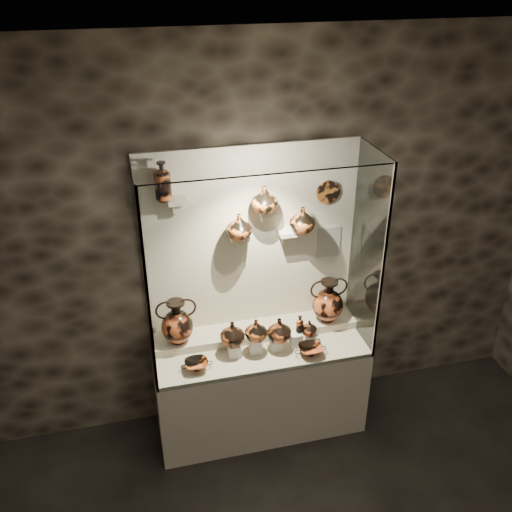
{
  "coord_description": "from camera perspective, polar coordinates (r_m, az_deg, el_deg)",
  "views": [
    {
      "loc": [
        -0.92,
        -1.35,
        3.64
      ],
      "look_at": [
        -0.03,
        2.21,
        1.65
      ],
      "focal_mm": 40.0,
      "sensor_mm": 36.0,
      "label": 1
    }
  ],
  "objects": [
    {
      "name": "ceiling",
      "position": [
        1.69,
        19.8,
        11.74
      ],
      "size": [
        5.0,
        5.0,
        0.0
      ],
      "primitive_type": "plane",
      "color": "white",
      "rests_on": "wall_back"
    },
    {
      "name": "wall_back",
      "position": [
        4.45,
        -0.59,
        1.26
      ],
      "size": [
        5.0,
        0.02,
        3.2
      ],
      "primitive_type": "cube",
      "color": "black",
      "rests_on": "ground"
    },
    {
      "name": "plinth",
      "position": [
        4.88,
        0.38,
        -13.09
      ],
      "size": [
        1.7,
        0.6,
        0.8
      ],
      "primitive_type": "cube",
      "color": "beige",
      "rests_on": "floor"
    },
    {
      "name": "front_tier",
      "position": [
        4.61,
        0.4,
        -9.23
      ],
      "size": [
        1.68,
        0.58,
        0.03
      ],
      "primitive_type": "cube",
      "color": "#BEB093",
      "rests_on": "plinth"
    },
    {
      "name": "rear_tier",
      "position": [
        4.73,
        -0.13,
        -7.64
      ],
      "size": [
        1.7,
        0.25,
        0.1
      ],
      "primitive_type": "cube",
      "color": "#BEB093",
      "rests_on": "plinth"
    },
    {
      "name": "back_panel",
      "position": [
        4.45,
        -0.58,
        1.23
      ],
      "size": [
        1.7,
        0.03,
        1.6
      ],
      "primitive_type": "cube",
      "color": "beige",
      "rests_on": "plinth"
    },
    {
      "name": "glass_front",
      "position": [
        3.93,
        1.51,
        -2.74
      ],
      "size": [
        1.7,
        0.01,
        1.6
      ],
      "primitive_type": "cube",
      "color": "white",
      "rests_on": "plinth"
    },
    {
      "name": "glass_left",
      "position": [
        4.08,
        -11.16,
        -2.09
      ],
      "size": [
        0.01,
        0.6,
        1.6
      ],
      "primitive_type": "cube",
      "color": "white",
      "rests_on": "plinth"
    },
    {
      "name": "glass_right",
      "position": [
        4.44,
        11.06,
        0.61
      ],
      "size": [
        0.01,
        0.6,
        1.6
      ],
      "primitive_type": "cube",
      "color": "white",
      "rests_on": "plinth"
    },
    {
      "name": "glass_top",
      "position": [
        3.85,
        0.48,
        9.69
      ],
      "size": [
        1.7,
        0.6,
        0.01
      ],
      "primitive_type": "cube",
      "color": "white",
      "rests_on": "back_panel"
    },
    {
      "name": "frame_post_left",
      "position": [
        3.83,
        -10.76,
        -4.23
      ],
      "size": [
        0.02,
        0.02,
        1.6
      ],
      "primitive_type": "cube",
      "color": "gray",
      "rests_on": "plinth"
    },
    {
      "name": "frame_post_right",
      "position": [
        4.21,
        12.57,
        -1.19
      ],
      "size": [
        0.02,
        0.02,
        1.6
      ],
      "primitive_type": "cube",
      "color": "gray",
      "rests_on": "plinth"
    },
    {
      "name": "pedestal_a",
      "position": [
        4.5,
        -2.19,
        -9.37
      ],
      "size": [
        0.09,
        0.09,
        0.1
      ],
      "primitive_type": "cube",
      "color": "silver",
      "rests_on": "front_tier"
    },
    {
      "name": "pedestal_b",
      "position": [
        4.52,
        -0.06,
        -8.9
      ],
      "size": [
        0.09,
        0.09,
        0.13
      ],
      "primitive_type": "cube",
      "color": "silver",
      "rests_on": "front_tier"
    },
    {
      "name": "pedestal_c",
      "position": [
        4.56,
        2.03,
        -8.78
      ],
      "size": [
        0.09,
        0.09,
        0.09
      ],
      "primitive_type": "cube",
      "color": "silver",
      "rests_on": "front_tier"
    },
    {
      "name": "pedestal_d",
      "position": [
        4.59,
        3.98,
        -8.32
      ],
      "size": [
        0.09,
        0.09,
        0.12
      ],
      "primitive_type": "cube",
      "color": "silver",
      "rests_on": "front_tier"
    },
    {
      "name": "pedestal_e",
      "position": [
        4.65,
        5.63,
        -8.25
      ],
      "size": [
        0.09,
        0.09,
        0.08
      ],
      "primitive_type": "cube",
      "color": "silver",
      "rests_on": "front_tier"
    },
    {
      "name": "bracket_ul",
      "position": [
        4.11,
        -7.87,
        5.48
      ],
      "size": [
        0.14,
        0.12,
        0.04
      ],
      "primitive_type": "cube",
      "color": "beige",
      "rests_on": "back_panel"
    },
    {
      "name": "bracket_ca",
      "position": [
        4.32,
        -1.64,
        1.82
      ],
      "size": [
        0.14,
        0.12,
        0.04
      ],
      "primitive_type": "cube",
      "color": "beige",
      "rests_on": "back_panel"
    },
    {
      "name": "bracket_cb",
      "position": [
        4.28,
        0.95,
        4.5
      ],
      "size": [
        0.1,
        0.12,
        0.04
      ],
      "primitive_type": "cube",
      "color": "beige",
      "rests_on": "back_panel"
    },
    {
      "name": "bracket_cc",
      "position": [
        4.41,
        3.19,
        2.35
      ],
      "size": [
        0.14,
        0.12,
        0.04
      ],
      "primitive_type": "cube",
      "color": "beige",
      "rests_on": "back_panel"
    },
    {
      "name": "amphora_left",
      "position": [
        4.48,
        -7.92,
        -6.52
      ],
      "size": [
        0.36,
        0.36,
        0.37
      ],
      "primitive_type": null,
      "rotation": [
        0.0,
        0.0,
        0.22
      ],
      "color": "#B94D23",
      "rests_on": "rear_tier"
    },
    {
      "name": "amphora_right",
      "position": [
        4.72,
        7.21,
        -4.42
      ],
      "size": [
        0.36,
        0.36,
        0.38
      ],
      "primitive_type": null,
      "rotation": [
        0.0,
        0.0,
        0.22
      ],
      "color": "#B94D23",
      "rests_on": "rear_tier"
    },
    {
      "name": "jug_a",
      "position": [
        4.42,
        -2.38,
        -7.73
      ],
      "size": [
        0.23,
        0.23,
        0.2
      ],
      "primitive_type": "imported",
      "rotation": [
        0.0,
        0.0,
        -0.2
      ],
      "color": "#B94D23",
      "rests_on": "pedestal_a"
    },
    {
      "name": "jug_b",
      "position": [
        4.41,
        -0.01,
        -7.4
      ],
      "size": [
        0.22,
        0.22,
        0.18
      ],
      "primitive_type": "imported",
      "rotation": [
        0.0,
        0.0,
        0.35
      ],
      "color": "#C35A22",
      "rests_on": "pedestal_b"
    },
    {
      "name": "jug_c",
      "position": [
        4.47,
        2.32,
        -7.38
      ],
      "size": [
        0.25,
        0.25,
        0.2
      ],
      "primitive_type": "imported",
      "rotation": [
        0.0,
        0.0,
        0.4
      ],
      "color": "#B94D23",
      "rests_on": "pedestal_c"
    },
    {
      "name": "jug_e",
      "position": [
        4.59,
        5.32,
        -7.14
      ],
      "size": [
        0.15,
        0.15,
        0.13
      ],
      "primitive_type": "imported",
      "rotation": [
        0.0,
        0.0,
        0.18
      ],
      "color": "#B94D23",
      "rests_on": "pedestal_e"
    },
    {
      "name": "lekythos_small",
      "position": [
        4.53,
        4.39,
        -6.7
      ],
      "size": [
        0.08,
        0.08,
        0.17
      ],
      "primitive_type": null,
      "rotation": [
        0.0,
        0.0,
        -0.17
      ],
      "color": "#C35A22",
      "rests_on": "pedestal_d"
    },
    {
      "name": "kylix_left",
      "position": [
        4.39,
        -5.98,
        -10.75
      ],
      "size": [
        0.26,
        0.23,
        0.09
      ],
      "primitive_type": null,
      "rotation": [
        0.0,
        0.0,
        0.19
      ],
      "color": "#C35A22",
      "rests_on": "front_tier"
    },
    {
      "name": "kylix_right",
      "position": [
        4.52,
        5.48,
        -9.3
      ],
      "size": [
        0.3,
        0.27,
        0.1
      ],
      "primitive_type": null,
      "rotation": [
        0.0,
        0.0,
        -0.36
      ],
      "color": "#B94D23",
      "rests_on": "front_tier"
    },
    {
      "name": "lekythos_tall",
      "position": [
        4.02,
        -9.35,
        7.56
      ],
      "size": [
        0.16,
        0.16,
        0.32
      ],
      "primitive_type": null,
      "rotation": [
        0.0,
        0.0,
        -0.27
      ],
      "color": "#B94D23",
      "rests_on": "bracket_ul"
    },
    {
      "name": "ovoid_vase_a",
      "position": [
        4.22,
        -1.7,
        2.96
      ],
      "size": [
        0.23,
        0.23,
        0.2
      ],
      "primitive_type": "imported",
      "rotation": [
        0.0,
        0.0,
        0.24
      ],
      "color": "#C35A22",
      "rests_on": "bracket_ca"
    },
    {
      "name": "ovoid_vase_b",
      "position": [
        4.18,
        0.86,
        5.71
      ],
      "size": [
        0.26,
        0.26,
        0.2
      ],
      "primitive_type": "imported",
      "rotation": [
        0.0,
        0.0,
        -0.41
      ],
      "color": "#C35A22",
      "rests_on": "bracket_cb"
    },
    {
      "name": "ovoid_vase_c",
      "position": [
        4.34,
        4.66,
        3.64
      ],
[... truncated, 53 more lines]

